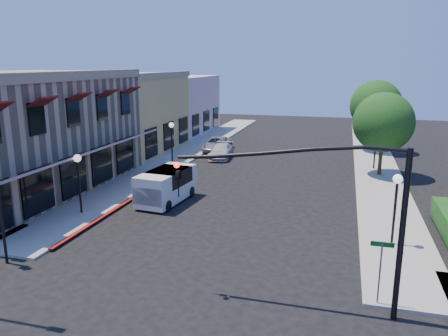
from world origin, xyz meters
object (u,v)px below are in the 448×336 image
(lamppost_right_near, at_px, (397,192))
(street_tree_a, at_px, (383,122))
(parked_car_c, at_px, (221,151))
(lamppost_left_far, at_px, (172,132))
(lamppost_left_near, at_px, (78,169))
(lamppost_right_far, at_px, (376,137))
(street_name_sign, at_px, (381,263))
(parked_car_b, at_px, (167,176))
(signal_mast_arm, at_px, (336,201))
(white_van, at_px, (166,184))
(parked_car_d, at_px, (217,144))
(street_tree_b, at_px, (376,106))

(lamppost_right_near, bearing_deg, street_tree_a, 88.77)
(parked_car_c, bearing_deg, lamppost_left_far, -145.11)
(lamppost_left_near, bearing_deg, lamppost_right_far, 43.26)
(street_name_sign, xyz_separation_m, lamppost_right_near, (1.00, 5.80, 1.04))
(parked_car_b, bearing_deg, signal_mast_arm, -55.80)
(white_van, bearing_deg, parked_car_b, 111.95)
(parked_car_d, bearing_deg, lamppost_left_far, -113.20)
(parked_car_b, bearing_deg, street_tree_a, 17.08)
(lamppost_left_near, relative_size, lamppost_left_far, 1.00)
(lamppost_right_far, bearing_deg, lamppost_left_far, -173.29)
(white_van, distance_m, parked_car_b, 4.30)
(lamppost_right_far, relative_size, parked_car_b, 0.96)
(lamppost_right_far, bearing_deg, lamppost_right_near, -90.00)
(white_van, bearing_deg, signal_mast_arm, -43.44)
(lamppost_left_near, relative_size, lamppost_right_far, 1.00)
(lamppost_left_near, relative_size, parked_car_c, 0.80)
(street_tree_a, distance_m, lamppost_right_near, 14.08)
(street_tree_b, relative_size, lamppost_left_near, 1.97)
(lamppost_left_far, bearing_deg, signal_mast_arm, -55.00)
(street_name_sign, bearing_deg, street_tree_a, 86.24)
(parked_car_c, bearing_deg, lamppost_left_near, -106.77)
(white_van, xyz_separation_m, parked_car_d, (-1.59, 16.77, -0.50))
(street_tree_a, xyz_separation_m, street_tree_b, (0.00, 10.00, 0.35))
(street_tree_a, height_order, lamppost_left_far, street_tree_a)
(parked_car_b, distance_m, parked_car_d, 12.82)
(parked_car_c, bearing_deg, signal_mast_arm, -70.19)
(lamppost_right_near, xyz_separation_m, white_van, (-13.11, 3.41, -1.54))
(parked_car_b, bearing_deg, parked_car_d, 83.18)
(lamppost_left_near, height_order, lamppost_right_far, same)
(street_name_sign, bearing_deg, parked_car_c, 118.49)
(street_name_sign, height_order, white_van, street_name_sign)
(street_tree_a, distance_m, parked_car_b, 16.79)
(street_tree_a, height_order, parked_car_d, street_tree_a)
(street_tree_b, relative_size, signal_mast_arm, 0.88)
(street_name_sign, relative_size, parked_car_d, 0.50)
(street_tree_a, bearing_deg, lamppost_left_near, -141.02)
(street_tree_a, xyz_separation_m, street_name_sign, (-1.30, -19.80, -2.50))
(street_tree_b, relative_size, parked_car_b, 1.89)
(white_van, bearing_deg, lamppost_left_near, -138.81)
(lamppost_right_far, bearing_deg, street_name_sign, -92.63)
(white_van, bearing_deg, parked_car_d, 95.42)
(street_tree_a, height_order, signal_mast_arm, street_tree_a)
(signal_mast_arm, relative_size, white_van, 1.66)
(street_tree_b, bearing_deg, street_name_sign, -92.50)
(street_tree_a, height_order, street_tree_b, street_tree_b)
(street_name_sign, xyz_separation_m, white_van, (-12.11, 9.21, -0.51))
(street_tree_b, xyz_separation_m, street_name_sign, (-1.30, -29.80, -2.85))
(white_van, bearing_deg, street_tree_b, 56.93)
(white_van, bearing_deg, street_tree_a, 38.31)
(lamppost_left_near, height_order, parked_car_c, lamppost_left_near)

